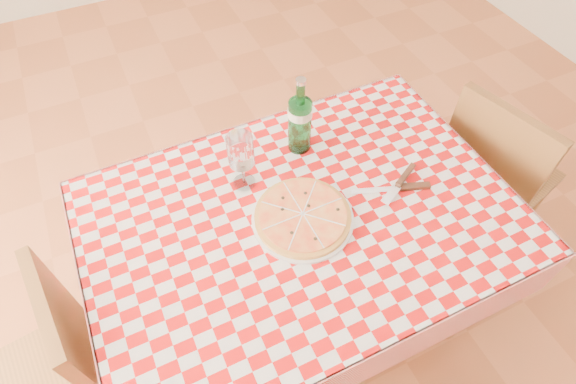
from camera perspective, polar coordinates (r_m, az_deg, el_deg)
name	(u,v)px	position (r m, az deg, el deg)	size (l,w,h in m)	color
dining_table	(302,233)	(1.45, 1.73, -5.28)	(1.20, 0.80, 0.75)	brown
tablecloth	(302,217)	(1.37, 1.83, -3.15)	(1.30, 0.90, 0.01)	#9F0909
chair_near	(493,171)	(2.00, 24.60, 2.48)	(0.48, 0.48, 0.87)	brown
chair_far	(58,365)	(1.63, -27.16, -18.95)	(0.42, 0.42, 0.82)	brown
pizza_plate	(303,216)	(1.34, 1.88, -3.05)	(0.31, 0.31, 0.04)	#BC893E
water_bottle	(300,116)	(1.45, 1.53, 9.67)	(0.08, 0.08, 0.28)	#186329
wine_glass	(242,162)	(1.37, -5.88, 3.86)	(0.08, 0.08, 0.20)	silver
cutlery	(397,186)	(1.46, 13.73, 0.71)	(0.27, 0.22, 0.03)	silver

